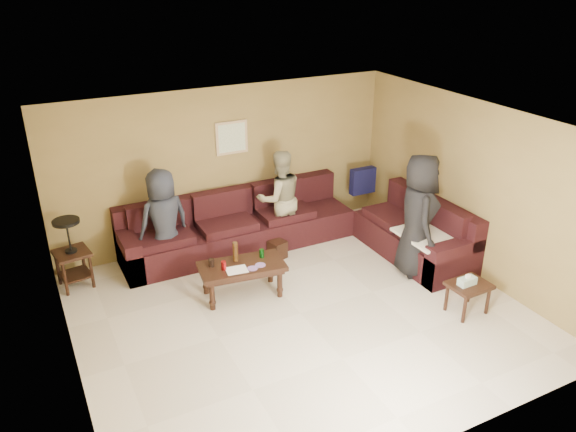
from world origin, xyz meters
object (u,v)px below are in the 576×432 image
(sectional_sofa, at_px, (301,233))
(waste_bin, at_px, (277,249))
(person_middle, at_px, (280,198))
(person_right, at_px, (418,216))
(person_left, at_px, (164,221))
(end_table_left, at_px, (71,252))
(coffee_table, at_px, (242,269))
(side_table_right, at_px, (468,287))

(sectional_sofa, height_order, waste_bin, sectional_sofa)
(sectional_sofa, relative_size, person_middle, 2.97)
(person_middle, height_order, person_right, person_right)
(person_left, xyz_separation_m, person_right, (3.20, -1.70, 0.12))
(end_table_left, distance_m, person_left, 1.32)
(person_right, bearing_deg, sectional_sofa, 66.06)
(person_right, bearing_deg, waste_bin, 75.17)
(coffee_table, relative_size, person_middle, 0.77)
(coffee_table, height_order, person_middle, person_middle)
(end_table_left, distance_m, person_middle, 3.16)
(side_table_right, xyz_separation_m, person_right, (0.06, 1.16, 0.53))
(person_left, distance_m, person_middle, 1.86)
(end_table_left, xyz_separation_m, person_middle, (3.15, -0.12, 0.25))
(waste_bin, xyz_separation_m, person_left, (-1.60, 0.42, 0.64))
(end_table_left, xyz_separation_m, side_table_right, (4.43, -2.99, -0.16))
(side_table_right, xyz_separation_m, waste_bin, (-1.54, 2.44, -0.23))
(end_table_left, relative_size, waste_bin, 3.68)
(person_right, bearing_deg, end_table_left, 91.73)
(person_middle, bearing_deg, person_left, 4.08)
(end_table_left, bearing_deg, sectional_sofa, -9.02)
(person_left, bearing_deg, person_middle, 169.10)
(sectional_sofa, xyz_separation_m, coffee_table, (-1.31, -0.76, 0.08))
(person_left, bearing_deg, sectional_sofa, 157.69)
(person_middle, bearing_deg, coffee_table, 49.21)
(coffee_table, distance_m, person_middle, 1.68)
(sectional_sofa, bearing_deg, person_middle, 111.80)
(side_table_right, height_order, person_middle, person_middle)
(person_left, relative_size, person_right, 0.87)
(sectional_sofa, relative_size, end_table_left, 4.54)
(person_right, bearing_deg, side_table_right, -158.87)
(coffee_table, xyz_separation_m, side_table_right, (2.44, -1.70, -0.03))
(coffee_table, distance_m, waste_bin, 1.19)
(end_table_left, height_order, person_middle, person_middle)
(sectional_sofa, bearing_deg, end_table_left, 170.98)
(waste_bin, bearing_deg, person_left, 165.32)
(end_table_left, bearing_deg, person_right, -22.16)
(person_middle, bearing_deg, end_table_left, 1.67)
(side_table_right, bearing_deg, person_middle, 114.17)
(sectional_sofa, distance_m, waste_bin, 0.46)
(coffee_table, relative_size, person_left, 0.77)
(end_table_left, relative_size, person_middle, 0.65)
(side_table_right, bearing_deg, person_left, 137.72)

